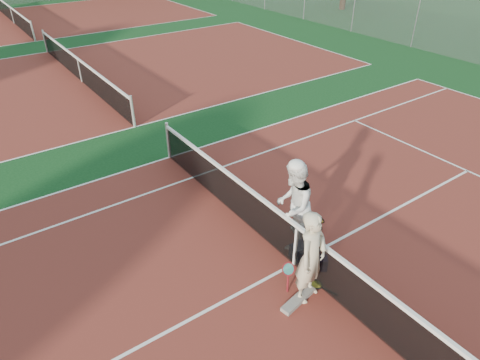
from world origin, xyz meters
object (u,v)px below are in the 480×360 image
Objects in this scene: net_main at (296,245)px; racket_spare at (316,284)px; player_a at (311,257)px; player_b at (293,205)px; racket_red at (288,275)px; racket_black_held at (319,225)px; sports_bag_navy at (301,251)px; sports_bag_purple at (319,263)px; water_bottle at (315,260)px.

net_main is 18.30× the size of racket_spare.
player_b reaches higher than player_a.
racket_black_held is (1.57, 0.79, -0.02)m from racket_red.
sports_bag_purple is (0.07, -0.45, -0.03)m from sports_bag_navy.
sports_bag_navy is at bearing 99.04° from sports_bag_purple.
racket_black_held is 1.56m from racket_spare.
racket_spare is at bearing -93.27° from net_main.
player_a is at bearing 19.19° from racket_black_held.
racket_red is at bearing 97.78° from player_a.
racket_red is at bearing 9.45° from player_b.
net_main is at bearing 0.31° from racket_black_held.
player_b is at bearing -36.52° from racket_spare.
racket_black_held is 0.86m from sports_bag_navy.
player_a is at bearing -149.63° from sports_bag_purple.
sports_bag_purple is at bearing 26.13° from racket_black_held.
racket_spare is at bearing -111.34° from sports_bag_navy.
sports_bag_navy is 1.39× the size of water_bottle.
player_b is at bearing 75.21° from sports_bag_navy.
net_main is 36.60× the size of water_bottle.
sports_bag_navy is 1.25× the size of sports_bag_purple.
racket_black_held reaches higher than racket_spare.
player_a is 0.77m from racket_red.
racket_spare is at bearing -81.77° from racket_red.
racket_red is 1.95× the size of water_bottle.
racket_red is (-0.90, -0.95, -0.71)m from player_b.
racket_red is (-0.52, -0.39, -0.22)m from net_main.
water_bottle is (0.31, -0.28, -0.36)m from net_main.
water_bottle is (-0.02, 0.08, 0.01)m from sports_bag_purple.
net_main is 18.78× the size of racket_red.
water_bottle is (-0.74, -0.68, -0.12)m from racket_black_held.
net_main is 0.44m from sports_bag_navy.
racket_red reaches higher than water_bottle.
sports_bag_navy reaches higher than sports_bag_purple.
player_b is 3.41× the size of racket_red.
sports_bag_navy is at bearing 18.00° from net_main.
net_main is 0.62m from sports_bag_purple.
player_a is (-0.35, -0.77, 0.44)m from net_main.
sports_bag_purple is at bearing 49.79° from player_b.
racket_red reaches higher than sports_bag_purple.
net_main is at bearing -162.00° from sports_bag_navy.
racket_spare is 2.00× the size of water_bottle.
net_main is 33.04× the size of sports_bag_purple.
player_a is at bearing -144.00° from water_bottle.
player_b is 3.66× the size of racket_black_held.
player_b reaches higher than water_bottle.
sports_bag_navy is (-0.12, -0.47, -0.83)m from player_b.
sports_bag_navy reaches higher than water_bottle.
player_a reaches higher than racket_red.
net_main is 0.83m from player_b.
sports_bag_navy is (-0.80, -0.32, -0.11)m from racket_black_held.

